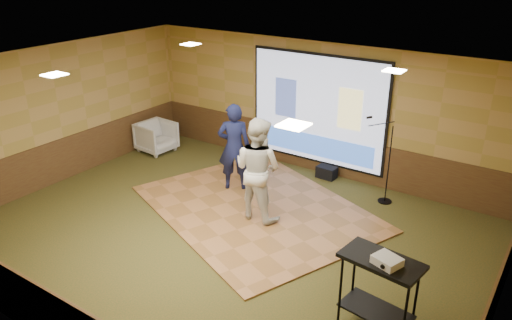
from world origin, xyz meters
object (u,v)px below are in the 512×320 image
Objects in this scene: player_right at (258,169)px; banquet_chair at (157,137)px; player_left at (234,147)px; duffel_bag at (327,172)px; mic_stand at (384,179)px; av_table at (380,278)px; dance_floor at (256,208)px; projector_screen at (317,111)px; projector at (387,261)px.

banquet_chair is (-4.06, 1.41, -0.64)m from player_right.
player_left is 2.30m from duffel_bag.
av_table is at bearing -92.09° from mic_stand.
dance_floor is 5.33× the size of banquet_chair.
av_table is at bearing -30.36° from dance_floor.
projector_screen reaches higher than mic_stand.
av_table is (3.25, -1.90, 0.79)m from dance_floor.
projector is at bearing -52.81° from projector_screen.
player_left is 3.17m from mic_stand.
av_table is 3.87m from mic_stand.
mic_stand is at bearing -16.82° from projector_screen.
av_table is at bearing 154.08° from player_right.
banquet_chair is (-3.93, -1.17, -1.09)m from projector_screen.
projector is (0.09, -0.08, 0.36)m from av_table.
dance_floor is at bearing -159.93° from mic_stand.
projector reaches higher than av_table.
av_table reaches higher than banquet_chair.
duffel_bag is (-2.84, 4.11, -1.03)m from projector.
projector_screen reaches higher than player_right.
dance_floor is 2.56× the size of mic_stand.
player_right is at bearing -152.64° from mic_stand.
player_left reaches higher than banquet_chair.
av_table is at bearing 116.91° from player_left.
projector is at bearing 116.65° from player_left.
projector is at bearing -30.68° from dance_floor.
player_right is at bearing 112.37° from player_left.
banquet_chair is 1.98× the size of duffel_bag.
dance_floor is 10.57× the size of duffel_bag.
projector_screen is 1.66× the size of player_right.
player_right reaches higher than banquet_chair.
player_right is 6.03× the size of projector.
dance_floor is 4.09× the size of av_table.
projector is at bearing -40.58° from av_table.
projector is 4.02m from mic_stand.
mic_stand reaches higher than projector.
player_left is 3.08m from banquet_chair.
projector_screen is 1.87× the size of mic_stand.
duffel_bag is (-1.47, 0.39, -0.36)m from mic_stand.
player_right is 1.12× the size of mic_stand.
mic_stand is 2.08× the size of banquet_chair.
duffel_bag reaches higher than dance_floor.
projector_screen is 2.62m from player_right.
projector reaches higher than dance_floor.
player_left reaches higher than dance_floor.
player_left is at bearing -32.23° from player_right.
dance_floor is at bearing 117.94° from player_left.
duffel_bag is at bearing -24.04° from projector_screen.
dance_floor is 1.41m from player_left.
av_table reaches higher than duffel_bag.
player_right is 3.57m from projector.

